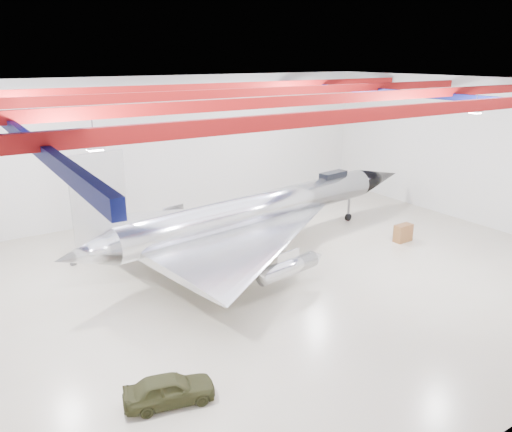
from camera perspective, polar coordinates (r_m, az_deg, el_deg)
floor at (r=29.22m, az=-0.09°, el=-7.34°), size 40.00×40.00×0.00m
wall_back at (r=40.50m, az=-11.70°, el=7.62°), size 40.00×0.00×40.00m
wall_right at (r=41.43m, az=24.08°, el=6.67°), size 0.00×30.00×30.00m
ceiling at (r=26.48m, az=-0.10°, el=14.74°), size 40.00×40.00×0.00m
ceiling_structure at (r=26.53m, az=-0.10°, el=13.28°), size 39.50×29.50×1.08m
jet_aircraft at (r=32.72m, az=0.42°, el=0.36°), size 29.02×18.93×7.93m
jeep at (r=19.95m, az=-9.88°, el=-18.92°), size 3.63×2.15×1.16m
desk at (r=36.39m, az=16.46°, el=-1.87°), size 1.36×0.72×1.23m
crate_ply at (r=29.70m, az=-6.26°, el=-6.61°), size 0.59×0.49×0.39m
toolbox_red at (r=35.64m, az=-13.52°, el=-2.85°), size 0.50×0.45×0.28m
engine_drum at (r=30.51m, az=-0.87°, el=-5.83°), size 0.54×0.54×0.37m
parts_bin at (r=36.39m, az=-2.16°, el=-1.81°), size 0.69×0.62×0.40m
crate_small at (r=33.22m, az=-20.17°, el=-5.09°), size 0.40×0.37×0.23m
tool_chest at (r=33.95m, az=1.65°, el=-3.32°), size 0.46×0.46×0.37m
oil_barrel at (r=32.89m, az=-2.72°, el=-4.02°), size 0.58×0.46×0.40m
spares_box at (r=38.08m, az=-4.15°, el=-0.99°), size 0.48×0.48×0.35m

